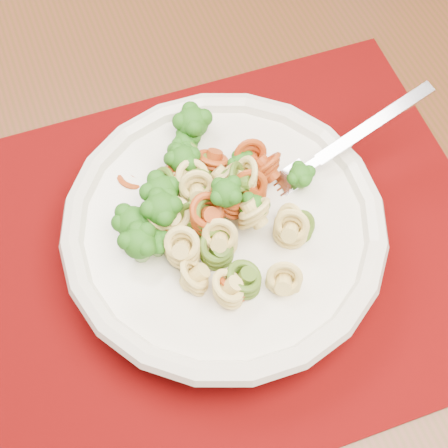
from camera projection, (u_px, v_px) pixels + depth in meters
name	position (u px, v px, depth m)	size (l,w,h in m)	color
dining_table	(124.00, 206.00, 0.68)	(1.47, 1.02, 0.72)	#532817
placemat	(220.00, 253.00, 0.54)	(0.47, 0.36, 0.00)	#4F0303
pasta_bowl	(224.00, 229.00, 0.52)	(0.27, 0.27, 0.05)	white
pasta_broccoli_heap	(224.00, 221.00, 0.50)	(0.23, 0.23, 0.06)	#F0E076
fork	(293.00, 177.00, 0.52)	(0.19, 0.02, 0.01)	silver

